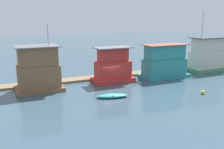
{
  "coord_description": "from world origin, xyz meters",
  "views": [
    {
      "loc": [
        -13.47,
        -30.2,
        8.88
      ],
      "look_at": [
        0.0,
        -1.0,
        1.4
      ],
      "focal_mm": 40.0,
      "sensor_mm": 36.0,
      "label": 1
    }
  ],
  "objects_px": {
    "houseboat_teal": "(164,62)",
    "dinghy_teal": "(112,96)",
    "houseboat_green": "(208,56)",
    "mooring_post_far_left": "(185,66)",
    "mooring_post_near_right": "(56,78)",
    "houseboat_brown": "(38,70)",
    "houseboat_red": "(113,67)",
    "buoy_yellow": "(203,92)"
  },
  "relations": [
    {
      "from": "houseboat_teal",
      "to": "dinghy_teal",
      "type": "relative_size",
      "value": 1.95
    },
    {
      "from": "houseboat_teal",
      "to": "mooring_post_far_left",
      "type": "height_order",
      "value": "houseboat_teal"
    },
    {
      "from": "houseboat_red",
      "to": "dinghy_teal",
      "type": "relative_size",
      "value": 1.49
    },
    {
      "from": "mooring_post_far_left",
      "to": "mooring_post_near_right",
      "type": "bearing_deg",
      "value": 180.0
    },
    {
      "from": "houseboat_red",
      "to": "mooring_post_far_left",
      "type": "bearing_deg",
      "value": 5.81
    },
    {
      "from": "houseboat_red",
      "to": "houseboat_teal",
      "type": "relative_size",
      "value": 0.76
    },
    {
      "from": "houseboat_brown",
      "to": "houseboat_red",
      "type": "height_order",
      "value": "houseboat_brown"
    },
    {
      "from": "houseboat_brown",
      "to": "houseboat_green",
      "type": "xyz_separation_m",
      "value": [
        27.52,
        0.02,
        -0.02
      ]
    },
    {
      "from": "houseboat_red",
      "to": "houseboat_teal",
      "type": "height_order",
      "value": "houseboat_teal"
    },
    {
      "from": "houseboat_brown",
      "to": "houseboat_red",
      "type": "xyz_separation_m",
      "value": [
        9.95,
        -0.17,
        -0.49
      ]
    },
    {
      "from": "houseboat_brown",
      "to": "buoy_yellow",
      "type": "height_order",
      "value": "houseboat_brown"
    },
    {
      "from": "houseboat_brown",
      "to": "mooring_post_far_left",
      "type": "height_order",
      "value": "houseboat_brown"
    },
    {
      "from": "houseboat_red",
      "to": "mooring_post_far_left",
      "type": "distance_m",
      "value": 14.08
    },
    {
      "from": "mooring_post_near_right",
      "to": "mooring_post_far_left",
      "type": "bearing_deg",
      "value": 0.0
    },
    {
      "from": "houseboat_green",
      "to": "mooring_post_far_left",
      "type": "relative_size",
      "value": 6.28
    },
    {
      "from": "buoy_yellow",
      "to": "dinghy_teal",
      "type": "bearing_deg",
      "value": 162.28
    },
    {
      "from": "dinghy_teal",
      "to": "houseboat_green",
      "type": "bearing_deg",
      "value": 17.49
    },
    {
      "from": "houseboat_teal",
      "to": "mooring_post_near_right",
      "type": "relative_size",
      "value": 3.44
    },
    {
      "from": "mooring_post_near_right",
      "to": "houseboat_teal",
      "type": "bearing_deg",
      "value": -7.47
    },
    {
      "from": "houseboat_brown",
      "to": "houseboat_green",
      "type": "height_order",
      "value": "houseboat_green"
    },
    {
      "from": "mooring_post_near_right",
      "to": "buoy_yellow",
      "type": "height_order",
      "value": "mooring_post_near_right"
    },
    {
      "from": "mooring_post_near_right",
      "to": "mooring_post_far_left",
      "type": "xyz_separation_m",
      "value": [
        21.58,
        0.0,
        -0.28
      ]
    },
    {
      "from": "dinghy_teal",
      "to": "mooring_post_near_right",
      "type": "relative_size",
      "value": 1.76
    },
    {
      "from": "houseboat_brown",
      "to": "houseboat_red",
      "type": "relative_size",
      "value": 1.45
    },
    {
      "from": "houseboat_red",
      "to": "dinghy_teal",
      "type": "distance_m",
      "value": 7.22
    },
    {
      "from": "houseboat_red",
      "to": "houseboat_green",
      "type": "distance_m",
      "value": 17.58
    },
    {
      "from": "houseboat_teal",
      "to": "mooring_post_far_left",
      "type": "bearing_deg",
      "value": 19.7
    },
    {
      "from": "dinghy_teal",
      "to": "mooring_post_near_right",
      "type": "bearing_deg",
      "value": 120.79
    },
    {
      "from": "houseboat_teal",
      "to": "houseboat_red",
      "type": "bearing_deg",
      "value": 175.44
    },
    {
      "from": "mooring_post_near_right",
      "to": "buoy_yellow",
      "type": "distance_m",
      "value": 18.47
    },
    {
      "from": "mooring_post_near_right",
      "to": "mooring_post_far_left",
      "type": "distance_m",
      "value": 21.58
    },
    {
      "from": "houseboat_brown",
      "to": "dinghy_teal",
      "type": "bearing_deg",
      "value": -43.05
    },
    {
      "from": "houseboat_teal",
      "to": "houseboat_brown",
      "type": "bearing_deg",
      "value": 177.41
    },
    {
      "from": "buoy_yellow",
      "to": "houseboat_red",
      "type": "bearing_deg",
      "value": 126.98
    },
    {
      "from": "mooring_post_far_left",
      "to": "houseboat_brown",
      "type": "bearing_deg",
      "value": -177.01
    },
    {
      "from": "houseboat_teal",
      "to": "mooring_post_near_right",
      "type": "height_order",
      "value": "houseboat_teal"
    },
    {
      "from": "mooring_post_far_left",
      "to": "buoy_yellow",
      "type": "xyz_separation_m",
      "value": [
        -6.75,
        -10.99,
        -0.54
      ]
    },
    {
      "from": "dinghy_teal",
      "to": "houseboat_teal",
      "type": "bearing_deg",
      "value": 26.79
    },
    {
      "from": "houseboat_teal",
      "to": "dinghy_teal",
      "type": "distance_m",
      "value": 12.7
    },
    {
      "from": "houseboat_brown",
      "to": "houseboat_teal",
      "type": "bearing_deg",
      "value": -2.59
    },
    {
      "from": "houseboat_green",
      "to": "buoy_yellow",
      "type": "relative_size",
      "value": 20.61
    },
    {
      "from": "dinghy_teal",
      "to": "buoy_yellow",
      "type": "relative_size",
      "value": 7.83
    }
  ]
}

